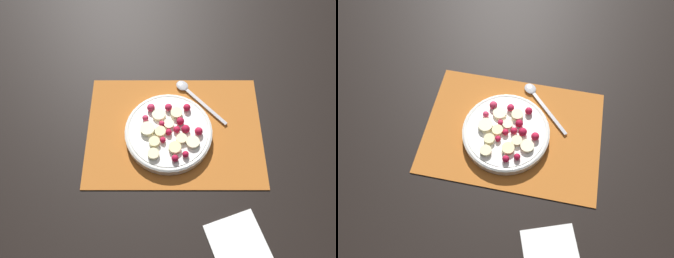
{
  "view_description": "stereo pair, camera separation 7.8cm",
  "coord_description": "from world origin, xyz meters",
  "views": [
    {
      "loc": [
        -0.02,
        -0.4,
        0.77
      ],
      "look_at": [
        -0.02,
        -0.02,
        0.04
      ],
      "focal_mm": 35.0,
      "sensor_mm": 36.0,
      "label": 1
    },
    {
      "loc": [
        0.06,
        -0.4,
        0.77
      ],
      "look_at": [
        -0.02,
        -0.02,
        0.04
      ],
      "focal_mm": 35.0,
      "sensor_mm": 36.0,
      "label": 2
    }
  ],
  "objects": [
    {
      "name": "ground_plane",
      "position": [
        0.0,
        0.0,
        0.0
      ],
      "size": [
        3.0,
        3.0,
        0.0
      ],
      "primitive_type": "plane",
      "color": "black"
    },
    {
      "name": "placemat",
      "position": [
        0.0,
        0.0,
        0.0
      ],
      "size": [
        0.46,
        0.33,
        0.01
      ],
      "color": "#B26023",
      "rests_on": "ground_plane"
    },
    {
      "name": "fruit_bowl",
      "position": [
        -0.02,
        -0.02,
        0.02
      ],
      "size": [
        0.22,
        0.22,
        0.05
      ],
      "color": "silver",
      "rests_on": "placemat"
    },
    {
      "name": "spoon",
      "position": [
        0.05,
        0.11,
        0.01
      ],
      "size": [
        0.14,
        0.15,
        0.01
      ],
      "rotation": [
        0.0,
        0.0,
        2.32
      ],
      "color": "#B2B2B7",
      "rests_on": "placemat"
    },
    {
      "name": "napkin",
      "position": [
        0.14,
        -0.3,
        0.0
      ],
      "size": [
        0.16,
        0.18,
        0.01
      ],
      "color": "white",
      "rests_on": "ground_plane"
    }
  ]
}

